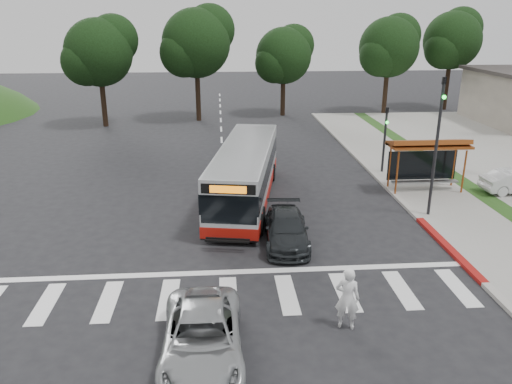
{
  "coord_description": "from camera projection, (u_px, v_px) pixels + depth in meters",
  "views": [
    {
      "loc": [
        -0.17,
        -19.76,
        8.88
      ],
      "look_at": [
        1.39,
        1.05,
        1.6
      ],
      "focal_mm": 35.0,
      "sensor_mm": 36.0,
      "label": 1
    }
  ],
  "objects": [
    {
      "name": "sidewalk_east",
      "position": [
        407.0,
        174.0,
        29.83
      ],
      "size": [
        4.0,
        40.0,
        0.12
      ],
      "primitive_type": "cube",
      "color": "gray",
      "rests_on": "ground"
    },
    {
      "name": "traffic_signal_ne_tall",
      "position": [
        438.0,
        136.0,
        22.35
      ],
      "size": [
        0.18,
        0.37,
        6.5
      ],
      "color": "black",
      "rests_on": "ground"
    },
    {
      "name": "transit_bus",
      "position": [
        245.0,
        174.0,
        25.21
      ],
      "size": [
        4.31,
        11.3,
        2.86
      ],
      "primitive_type": null,
      "rotation": [
        0.0,
        0.0,
        -0.18
      ],
      "color": "silver",
      "rests_on": "ground"
    },
    {
      "name": "tree_north_a",
      "position": [
        197.0,
        42.0,
        43.67
      ],
      "size": [
        6.6,
        6.15,
        10.17
      ],
      "color": "black",
      "rests_on": "ground"
    },
    {
      "name": "crosswalk_ladder",
      "position": [
        228.0,
        296.0,
        16.83
      ],
      "size": [
        18.0,
        2.6,
        0.01
      ],
      "primitive_type": "cube",
      "color": "silver",
      "rests_on": "ground"
    },
    {
      "name": "ground",
      "position": [
        226.0,
        236.0,
        21.54
      ],
      "size": [
        140.0,
        140.0,
        0.0
      ],
      "primitive_type": "plane",
      "color": "black",
      "rests_on": "ground"
    },
    {
      "name": "tree_north_b",
      "position": [
        284.0,
        55.0,
        46.52
      ],
      "size": [
        5.72,
        5.33,
        8.43
      ],
      "color": "black",
      "rests_on": "ground"
    },
    {
      "name": "curb_east",
      "position": [
        374.0,
        175.0,
        29.69
      ],
      "size": [
        0.3,
        40.0,
        0.15
      ],
      "primitive_type": "cube",
      "color": "#9E9991",
      "rests_on": "ground"
    },
    {
      "name": "silver_suv_south",
      "position": [
        202.0,
        338.0,
        13.57
      ],
      "size": [
        2.22,
        4.79,
        1.33
      ],
      "primitive_type": "imported",
      "rotation": [
        0.0,
        0.0,
        0.0
      ],
      "color": "#A2A5A7",
      "rests_on": "ground"
    },
    {
      "name": "curb_east_red",
      "position": [
        448.0,
        247.0,
        20.27
      ],
      "size": [
        0.32,
        6.0,
        0.15
      ],
      "primitive_type": "cube",
      "color": "maroon",
      "rests_on": "ground"
    },
    {
      "name": "tree_ne_a",
      "position": [
        390.0,
        46.0,
        46.99
      ],
      "size": [
        6.16,
        5.74,
        9.3
      ],
      "color": "black",
      "rests_on": "parking_lot"
    },
    {
      "name": "tree_ne_b",
      "position": [
        453.0,
        39.0,
        49.2
      ],
      "size": [
        6.16,
        5.74,
        10.02
      ],
      "color": "black",
      "rests_on": "ground"
    },
    {
      "name": "pedestrian",
      "position": [
        347.0,
        298.0,
        14.85
      ],
      "size": [
        0.84,
        0.67,
        2.0
      ],
      "primitive_type": "imported",
      "rotation": [
        0.0,
        0.0,
        2.84
      ],
      "color": "white",
      "rests_on": "ground"
    },
    {
      "name": "tree_north_c",
      "position": [
        100.0,
        51.0,
        41.42
      ],
      "size": [
        6.16,
        5.74,
        9.3
      ],
      "color": "black",
      "rests_on": "ground"
    },
    {
      "name": "bus_shelter",
      "position": [
        428.0,
        149.0,
        26.34
      ],
      "size": [
        4.2,
        1.6,
        2.86
      ],
      "color": "brown",
      "rests_on": "sidewalk_east"
    },
    {
      "name": "traffic_signal_ne_short",
      "position": [
        385.0,
        133.0,
        29.4
      ],
      "size": [
        0.18,
        0.37,
        4.0
      ],
      "color": "black",
      "rests_on": "ground"
    },
    {
      "name": "dark_sedan",
      "position": [
        286.0,
        229.0,
        20.66
      ],
      "size": [
        2.05,
        4.44,
        1.26
      ],
      "primitive_type": "imported",
      "rotation": [
        0.0,
        0.0,
        -0.07
      ],
      "color": "#222527",
      "rests_on": "ground"
    }
  ]
}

